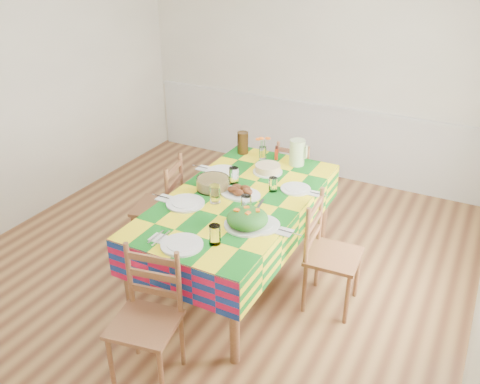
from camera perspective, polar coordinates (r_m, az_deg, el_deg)
name	(u,v)px	position (r m, az deg, el deg)	size (l,w,h in m)	color
room	(207,134)	(4.18, -3.72, 6.57)	(4.58, 5.08, 2.78)	brown
wainscot	(309,135)	(6.59, 7.77, 6.34)	(4.41, 0.06, 0.92)	white
dining_table	(239,206)	(4.36, -0.17, -1.62)	(1.12, 2.08, 0.81)	brown
setting_near_head	(193,241)	(3.68, -5.30, -5.47)	(0.50, 0.34, 0.15)	white
setting_left_near	(195,200)	(4.22, -5.04, -0.85)	(0.58, 0.35, 0.15)	white
setting_left_far	(226,173)	(4.67, -1.63, 2.14)	(0.57, 0.34, 0.15)	white
setting_right_near	(256,217)	(3.96, 1.79, -2.84)	(0.58, 0.33, 0.15)	white
setting_right_far	(288,187)	(4.44, 5.43, 0.53)	(0.50, 0.29, 0.13)	white
meat_platter	(240,192)	(4.34, 0.01, 0.05)	(0.37, 0.27, 0.07)	white
salad_platter	(247,219)	(3.88, 0.82, -3.07)	(0.36, 0.36, 0.15)	white
pasta_bowl	(213,183)	(4.44, -3.06, 0.96)	(0.29, 0.29, 0.10)	white
cake	(268,169)	(4.75, 3.13, 2.61)	(0.28, 0.28, 0.08)	white
serving_utensils	(253,209)	(4.13, 1.44, -1.90)	(0.17, 0.37, 0.01)	black
flower_vase	(263,149)	(5.02, 2.56, 4.81)	(0.15, 0.12, 0.24)	white
hot_sauce	(276,153)	(5.01, 4.10, 4.41)	(0.03, 0.03, 0.14)	red
green_pitcher	(297,152)	(4.90, 6.43, 4.44)	(0.15, 0.15, 0.25)	beige
tea_pitcher	(243,143)	(5.14, 0.32, 5.56)	(0.11, 0.11, 0.22)	black
name_card	(172,254)	(3.60, -7.67, -6.95)	(0.09, 0.03, 0.02)	white
chair_near	(147,320)	(3.60, -10.35, -13.91)	(0.50, 0.48, 0.98)	brown
chair_far	(295,178)	(5.56, 6.20, 1.60)	(0.40, 0.38, 0.87)	brown
chair_left	(162,207)	(4.87, -8.76, -1.71)	(0.51, 0.53, 0.99)	brown
chair_right	(328,255)	(4.21, 9.91, -6.96)	(0.44, 0.46, 0.98)	brown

